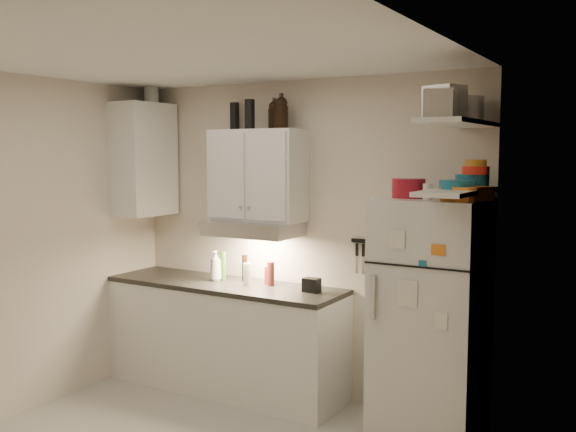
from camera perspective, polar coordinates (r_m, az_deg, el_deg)
The scene contains 35 objects.
ceiling at distance 4.10m, azimuth -9.76°, elevation 13.99°, with size 3.20×3.00×0.02m, color white.
back_wall at distance 5.35m, azimuth 1.04°, elevation -1.98°, with size 3.20×0.02×2.60m, color beige.
left_wall at distance 5.29m, azimuth -22.92°, elevation -2.51°, with size 0.02×3.00×2.60m, color beige.
right_wall at distance 3.33m, azimuth 12.37°, elevation -6.77°, with size 0.02×3.00×2.60m, color beige.
base_cabinet at distance 5.57m, azimuth -5.61°, elevation -10.76°, with size 2.10×0.60×0.88m, color white.
countertop at distance 5.45m, azimuth -5.65°, elevation -6.12°, with size 2.10×0.62×0.04m, color #272522.
upper_cabinet at distance 5.31m, azimuth -2.71°, elevation 3.65°, with size 0.80×0.33×0.75m, color white.
side_cabinet at distance 5.91m, azimuth -12.71°, elevation 4.93°, with size 0.33×0.55×1.00m, color white.
range_hood at distance 5.29m, azimuth -3.07°, elevation -1.09°, with size 0.76×0.46×0.12m, color silver.
fridge at distance 4.62m, azimuth 12.57°, elevation -9.03°, with size 0.70×0.68×1.70m, color silver.
shelf_hi at distance 4.29m, azimuth 14.95°, elevation 8.01°, with size 0.30×0.95×0.03m, color white.
shelf_lo at distance 4.29m, azimuth 14.80°, elevation 2.13°, with size 0.30×0.95×0.03m, color white.
knife_strip at distance 5.01m, azimuth 7.87°, elevation -2.31°, with size 0.42×0.02×0.03m, color black.
dutch_oven at distance 4.49m, azimuth 10.67°, elevation 2.44°, with size 0.23×0.23×0.13m, color maroon.
book_stack at distance 4.29m, azimuth 15.65°, elevation 1.93°, with size 0.22×0.28×0.09m, color orange.
spice_jar at distance 4.37m, azimuth 12.30°, elevation 2.14°, with size 0.06×0.06×0.10m, color silver.
stock_pot at distance 4.56m, azimuth 15.52°, elevation 9.12°, with size 0.24×0.24×0.17m, color silver.
tin_a at distance 4.21m, azimuth 13.73°, elevation 9.74°, with size 0.21×0.19×0.21m, color #AAAAAD.
tin_b at distance 4.04m, azimuth 13.40°, elevation 9.66°, with size 0.18×0.18×0.18m, color #AAAAAD.
bowl_teal at distance 4.51m, azimuth 16.04°, elevation 3.02°, with size 0.23×0.23×0.09m, color #176580.
bowl_orange at distance 4.47m, azimuth 16.33°, elevation 3.92°, with size 0.18×0.18×0.05m, color red.
bowl_yellow at distance 4.47m, azimuth 16.35°, elevation 4.55°, with size 0.14×0.14×0.05m, color #BF7F21.
plates at distance 4.30m, azimuth 14.79°, elevation 2.72°, with size 0.23×0.23×0.06m, color #176580.
growler_a at distance 5.31m, azimuth -1.23°, elevation 8.98°, with size 0.10×0.10×0.24m, color black, non-canonical shape.
growler_b at distance 5.20m, azimuth -0.59°, elevation 9.19°, with size 0.11×0.11×0.26m, color black, non-canonical shape.
thermos_a at distance 5.29m, azimuth -3.43°, elevation 9.01°, with size 0.08×0.08×0.24m, color black.
thermos_b at distance 5.54m, azimuth -4.76°, elevation 8.81°, with size 0.08×0.08×0.23m, color black.
side_jar at distance 6.02m, azimuth -12.06°, elevation 10.56°, with size 0.13×0.13×0.18m, color silver.
soap_bottle at distance 5.52m, azimuth -6.45°, elevation -4.25°, with size 0.11×0.11×0.29m, color white.
pepper_mill at distance 5.29m, azimuth -1.55°, elevation -5.15°, with size 0.06×0.06×0.20m, color maroon.
oil_bottle at distance 5.53m, azimuth -5.79°, elevation -4.44°, with size 0.05×0.05×0.25m, color #3F721C.
vinegar_bottle at distance 5.48m, azimuth -3.87°, elevation -4.64°, with size 0.05×0.05×0.23m, color black.
clear_bottle at distance 5.30m, azimuth -3.66°, elevation -5.20°, with size 0.06×0.06×0.19m, color silver.
red_jar at distance 5.37m, azimuth -1.73°, elevation -5.27°, with size 0.07×0.07×0.15m, color maroon.
caddy at distance 5.06m, azimuth 2.11°, elevation -6.15°, with size 0.13×0.09×0.11m, color black.
Camera 1 is at (2.62, -3.09, 2.01)m, focal length 40.00 mm.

